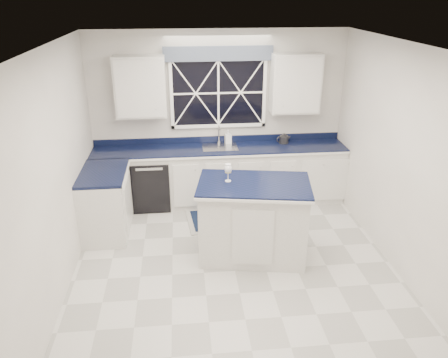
{
  "coord_description": "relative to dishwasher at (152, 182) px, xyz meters",
  "views": [
    {
      "loc": [
        -0.6,
        -4.49,
        3.25
      ],
      "look_at": [
        -0.1,
        0.4,
        1.09
      ],
      "focal_mm": 35.0,
      "sensor_mm": 36.0,
      "label": 1
    }
  ],
  "objects": [
    {
      "name": "ground",
      "position": [
        1.1,
        -1.95,
        -0.41
      ],
      "size": [
        4.5,
        4.5,
        0.0
      ],
      "primitive_type": "plane",
      "color": "silver",
      "rests_on": "ground"
    },
    {
      "name": "back_wall",
      "position": [
        1.1,
        0.3,
        0.94
      ],
      "size": [
        4.0,
        0.1,
        2.7
      ],
      "primitive_type": "cube",
      "color": "silver",
      "rests_on": "ground"
    },
    {
      "name": "base_cabinets",
      "position": [
        0.77,
        -0.17,
        0.04
      ],
      "size": [
        3.99,
        1.6,
        0.9
      ],
      "color": "silver",
      "rests_on": "ground"
    },
    {
      "name": "countertop",
      "position": [
        1.1,
        0.0,
        0.51
      ],
      "size": [
        3.98,
        0.64,
        0.04
      ],
      "primitive_type": "cube",
      "color": "black",
      "rests_on": "base_cabinets"
    },
    {
      "name": "dishwasher",
      "position": [
        0.0,
        0.0,
        0.0
      ],
      "size": [
        0.6,
        0.58,
        0.82
      ],
      "primitive_type": "cube",
      "color": "black",
      "rests_on": "ground"
    },
    {
      "name": "window",
      "position": [
        1.1,
        0.25,
        1.42
      ],
      "size": [
        1.65,
        0.09,
        1.26
      ],
      "color": "black",
      "rests_on": "ground"
    },
    {
      "name": "upper_cabinets",
      "position": [
        1.1,
        0.13,
        1.49
      ],
      "size": [
        3.1,
        0.34,
        0.9
      ],
      "color": "silver",
      "rests_on": "ground"
    },
    {
      "name": "faucet",
      "position": [
        1.1,
        0.19,
        0.69
      ],
      "size": [
        0.05,
        0.2,
        0.3
      ],
      "color": "#ADADAF",
      "rests_on": "countertop"
    },
    {
      "name": "island",
      "position": [
        1.37,
        -1.6,
        0.11
      ],
      "size": [
        1.51,
        1.06,
        1.04
      ],
      "rotation": [
        0.0,
        0.0,
        -0.17
      ],
      "color": "silver",
      "rests_on": "ground"
    },
    {
      "name": "rug",
      "position": [
        1.19,
        -0.6,
        -0.4
      ],
      "size": [
        1.36,
        0.91,
        0.02
      ],
      "rotation": [
        0.0,
        0.0,
        0.1
      ],
      "color": "#A1A19D",
      "rests_on": "ground"
    },
    {
      "name": "kettle",
      "position": [
        2.14,
        0.12,
        0.61
      ],
      "size": [
        0.24,
        0.17,
        0.17
      ],
      "rotation": [
        0.0,
        0.0,
        0.19
      ],
      "color": "#2B2B2E",
      "rests_on": "countertop"
    },
    {
      "name": "wine_glass",
      "position": [
        1.06,
        -1.5,
        0.78
      ],
      "size": [
        0.1,
        0.1,
        0.23
      ],
      "color": "white",
      "rests_on": "island"
    },
    {
      "name": "soap_bottle",
      "position": [
        1.25,
        0.22,
        0.64
      ],
      "size": [
        0.11,
        0.11,
        0.22
      ],
      "primitive_type": "imported",
      "rotation": [
        0.0,
        0.0,
        0.14
      ],
      "color": "silver",
      "rests_on": "countertop"
    }
  ]
}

